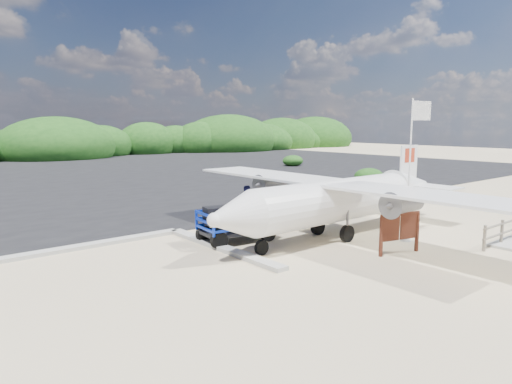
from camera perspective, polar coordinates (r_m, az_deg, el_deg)
ground at (r=19.45m, az=9.19°, el=-5.73°), size 160.00×160.00×0.00m
asphalt_apron at (r=44.98m, az=-20.80°, el=1.89°), size 90.00×50.00×0.04m
lagoon at (r=15.59m, az=-18.24°, el=-9.65°), size 9.00×7.00×0.40m
vegetation_band at (r=69.06m, az=-27.52°, el=3.60°), size 124.00×8.00×4.40m
baggage_cart at (r=18.69m, az=-2.48°, el=-6.22°), size 3.35×2.14×1.59m
flagpole at (r=19.80m, az=18.23°, el=-5.80°), size 1.20×0.61×5.75m
signboard at (r=17.77m, az=17.40°, el=-7.38°), size 1.90×0.66×1.58m
crew_a at (r=23.71m, az=2.10°, el=-1.22°), size 0.59×0.44×1.49m
crew_b at (r=22.11m, az=-1.26°, el=-1.51°), size 1.04×0.91×1.81m
crew_c at (r=24.52m, az=8.85°, el=-0.84°), size 1.00×0.55×1.61m
aircraft_large at (r=45.22m, az=-3.66°, el=2.46°), size 15.86×15.86×4.74m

